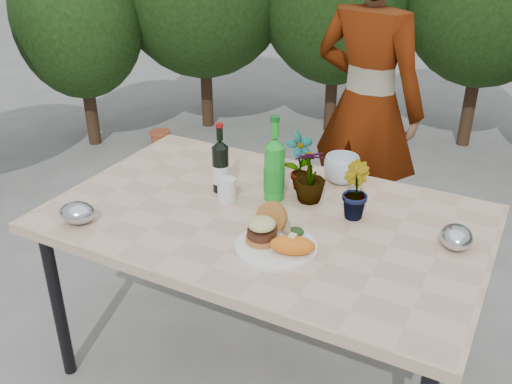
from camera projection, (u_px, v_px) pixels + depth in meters
The scene contains 18 objects.
ground at pixel (265, 365), 2.47m from camera, with size 80.00×80.00×0.00m, color slate.
patio_table at pixel (266, 227), 2.16m from camera, with size 1.60×1.00×0.75m.
shrub_hedge at pixel (397, 22), 3.36m from camera, with size 6.85×5.08×2.24m.
dinner_plate at pixel (276, 247), 1.92m from camera, with size 0.28×0.28×0.01m, color white.
burger_stack at pixel (264, 227), 1.93m from camera, with size 0.11×0.16×0.11m.
sweet_potato at pixel (292, 245), 1.85m from camera, with size 0.15×0.08×0.06m, color orange.
grilled_veg at pixel (293, 231), 1.97m from camera, with size 0.08×0.05×0.03m.
wine_bottle at pixel (221, 167), 2.26m from camera, with size 0.07×0.07×0.29m.
sparkling_water at pixel (274, 170), 2.19m from camera, with size 0.08×0.08×0.34m.
plastic_cup at pixel (227, 190), 2.20m from camera, with size 0.07×0.07×0.10m, color silver.
seedling_left at pixel (299, 162), 2.26m from camera, with size 0.13×0.09×0.24m, color #23521C.
seedling_mid at pixel (354, 190), 2.07m from camera, with size 0.12×0.09×0.21m, color #28531C.
seedling_right at pixel (310, 175), 2.18m from camera, with size 0.12×0.12×0.22m, color #28511C.
blue_bowl at pixel (342, 169), 2.35m from camera, with size 0.15×0.15×0.12m, color silver.
foil_packet_left at pixel (77, 213), 2.06m from camera, with size 0.13×0.11×0.08m, color #B3B4BA.
foil_packet_right at pixel (456, 237), 1.91m from camera, with size 0.13×0.11×0.08m, color #B3B6BA.
person at pixel (367, 107), 2.95m from camera, with size 0.62×0.40×1.69m, color #96674B.
terracotta_pot at pixel (160, 139), 4.62m from camera, with size 0.17×0.17×0.14m.
Camera 1 is at (0.84, -1.66, 1.80)m, focal length 40.00 mm.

